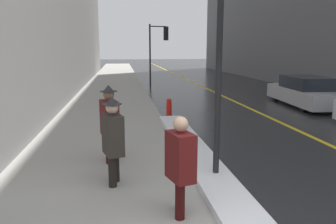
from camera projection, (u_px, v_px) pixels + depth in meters
sidewalk_slab at (112, 94)px, 18.48m from camera, size 4.00×80.00×0.01m
road_centre_stripe at (215, 93)px, 19.32m from camera, size 0.16×80.00×0.00m
snow_bank_curb at (195, 152)px, 7.92m from camera, size 0.75×8.09×0.15m
lamp_post at (220, 36)px, 5.93m from camera, size 0.28×0.28×4.58m
traffic_light_near at (159, 42)px, 21.94m from camera, size 1.31×0.37×4.15m
pedestrian_with_shoulder_bag at (180, 162)px, 4.91m from camera, size 0.42×0.74×1.56m
pedestrian_trailing at (113, 137)px, 6.05m from camera, size 0.44×0.58×1.69m
pedestrian_nearside at (110, 121)px, 7.28m from camera, size 0.46×0.61×1.77m
parked_car_silver at (305, 92)px, 14.73m from camera, size 2.02×4.76×1.33m
fire_hydrant at (169, 108)px, 12.41m from camera, size 0.20×0.20×0.70m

